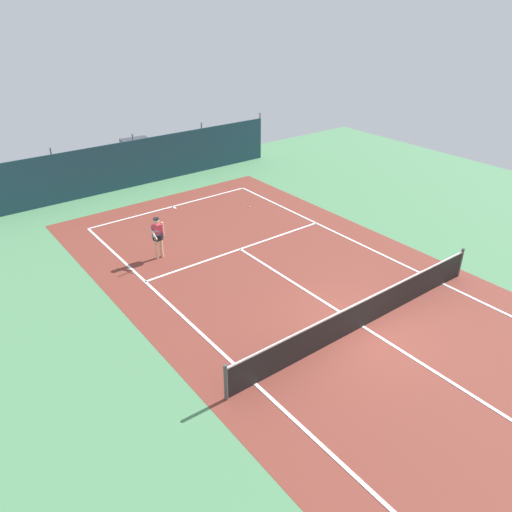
% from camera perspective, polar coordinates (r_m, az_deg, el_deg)
% --- Properties ---
extents(ground_plane, '(36.00, 36.00, 0.00)m').
position_cam_1_polar(ground_plane, '(15.44, 12.26, -7.99)').
color(ground_plane, '#4C8456').
extents(court_surface, '(11.02, 26.60, 0.01)m').
position_cam_1_polar(court_surface, '(15.44, 12.26, -7.99)').
color(court_surface, brown).
rests_on(court_surface, ground).
extents(tennis_net, '(10.12, 0.10, 1.10)m').
position_cam_1_polar(tennis_net, '(15.15, 12.46, -6.44)').
color(tennis_net, black).
rests_on(tennis_net, ground).
extents(back_fence, '(16.30, 0.98, 2.70)m').
position_cam_1_polar(back_fence, '(27.07, -14.05, 9.58)').
color(back_fence, '#1E3D4C').
rests_on(back_fence, ground).
extents(tennis_player, '(0.71, 0.76, 1.64)m').
position_cam_1_polar(tennis_player, '(18.74, -11.35, 2.40)').
color(tennis_player, '#D8AD8C').
rests_on(tennis_player, ground).
extents(tennis_ball_near_player, '(0.07, 0.07, 0.07)m').
position_cam_1_polar(tennis_ball_near_player, '(23.28, -0.82, 5.71)').
color(tennis_ball_near_player, '#CCDB33').
rests_on(tennis_ball_near_player, ground).
extents(parked_car, '(2.33, 4.36, 1.68)m').
position_cam_1_polar(parked_car, '(29.07, -13.38, 11.29)').
color(parked_car, silver).
rests_on(parked_car, ground).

